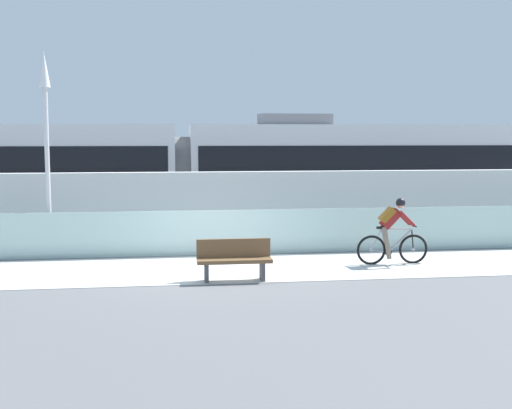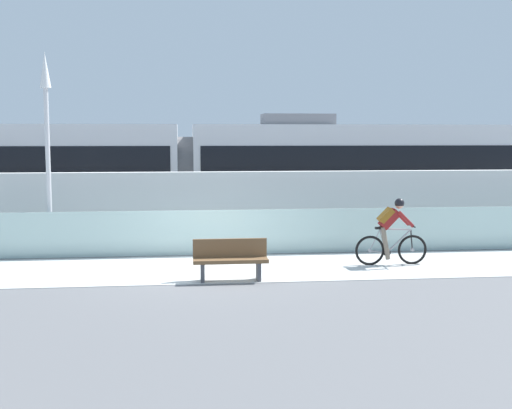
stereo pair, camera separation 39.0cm
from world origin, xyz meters
name	(u,v)px [view 2 (the right image)]	position (x,y,z in m)	size (l,w,h in m)	color
ground_plane	(210,269)	(0.00, 0.00, 0.00)	(200.00, 200.00, 0.00)	slate
bike_path_deck	(210,269)	(0.00, 0.00, 0.01)	(32.00, 3.20, 0.01)	silver
glass_parapet	(207,232)	(0.00, 1.85, 0.58)	(32.00, 0.05, 1.17)	silver
concrete_barrier_wall	(205,208)	(0.00, 3.65, 1.03)	(32.00, 0.36, 2.07)	silver
tram_rail_near	(203,231)	(0.00, 6.13, 0.00)	(32.00, 0.08, 0.01)	#595654
tram_rail_far	(201,225)	(0.00, 7.57, 0.00)	(32.00, 0.08, 0.01)	#595654
tram	(185,172)	(-0.55, 6.85, 1.89)	(22.56, 2.54, 3.81)	silver
cyclist_on_bike	(391,232)	(4.34, 0.00, 0.80)	(1.77, 0.58, 1.61)	black
lamp_post_antenna	(47,128)	(-4.04, 2.15, 3.29)	(0.28, 0.28, 5.20)	gray
bench	(230,259)	(0.38, -1.29, 0.48)	(1.60, 0.45, 0.89)	brown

